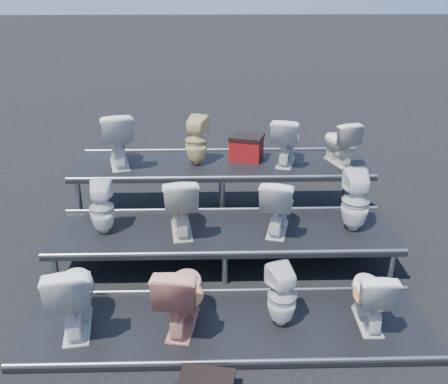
{
  "coord_description": "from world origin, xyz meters",
  "views": [
    {
      "loc": [
        -0.13,
        -5.48,
        3.42
      ],
      "look_at": [
        0.01,
        0.1,
        0.94
      ],
      "focal_mm": 40.0,
      "sensor_mm": 36.0,
      "label": 1
    }
  ],
  "objects_px": {
    "toilet_6": "(278,204)",
    "red_crate": "(246,149)",
    "toilet_2": "(282,296)",
    "toilet_8": "(117,138)",
    "toilet_1": "(181,293)",
    "toilet_0": "(73,293)",
    "toilet_4": "(102,208)",
    "toilet_11": "(339,142)",
    "toilet_3": "(370,294)",
    "toilet_10": "(286,140)",
    "toilet_5": "(180,204)",
    "toilet_9": "(196,141)",
    "toilet_7": "(356,201)"
  },
  "relations": [
    {
      "from": "toilet_6",
      "to": "red_crate",
      "type": "bearing_deg",
      "value": -65.01
    },
    {
      "from": "toilet_2",
      "to": "toilet_8",
      "type": "height_order",
      "value": "toilet_8"
    },
    {
      "from": "toilet_8",
      "to": "toilet_1",
      "type": "bearing_deg",
      "value": 97.29
    },
    {
      "from": "toilet_0",
      "to": "toilet_4",
      "type": "xyz_separation_m",
      "value": [
        0.06,
        1.3,
        0.32
      ]
    },
    {
      "from": "toilet_8",
      "to": "toilet_11",
      "type": "xyz_separation_m",
      "value": [
        3.17,
        0.0,
        -0.07
      ]
    },
    {
      "from": "toilet_3",
      "to": "toilet_10",
      "type": "distance_m",
      "value": 2.77
    },
    {
      "from": "toilet_0",
      "to": "toilet_10",
      "type": "distance_m",
      "value": 3.66
    },
    {
      "from": "toilet_4",
      "to": "toilet_6",
      "type": "height_order",
      "value": "toilet_6"
    },
    {
      "from": "toilet_5",
      "to": "red_crate",
      "type": "distance_m",
      "value": 1.73
    },
    {
      "from": "toilet_9",
      "to": "red_crate",
      "type": "xyz_separation_m",
      "value": [
        0.73,
        0.17,
        -0.19
      ]
    },
    {
      "from": "toilet_1",
      "to": "toilet_11",
      "type": "relative_size",
      "value": 1.22
    },
    {
      "from": "toilet_0",
      "to": "toilet_7",
      "type": "relative_size",
      "value": 1.07
    },
    {
      "from": "toilet_10",
      "to": "toilet_0",
      "type": "bearing_deg",
      "value": 62.67
    },
    {
      "from": "toilet_11",
      "to": "toilet_6",
      "type": "bearing_deg",
      "value": 33.96
    },
    {
      "from": "toilet_9",
      "to": "toilet_11",
      "type": "relative_size",
      "value": 1.1
    },
    {
      "from": "toilet_0",
      "to": "red_crate",
      "type": "xyz_separation_m",
      "value": [
        1.91,
        2.77,
        0.55
      ]
    },
    {
      "from": "toilet_4",
      "to": "toilet_11",
      "type": "height_order",
      "value": "toilet_11"
    },
    {
      "from": "toilet_7",
      "to": "toilet_8",
      "type": "xyz_separation_m",
      "value": [
        -3.09,
        1.3,
        0.41
      ]
    },
    {
      "from": "toilet_6",
      "to": "toilet_0",
      "type": "bearing_deg",
      "value": 44.26
    },
    {
      "from": "red_crate",
      "to": "toilet_4",
      "type": "bearing_deg",
      "value": -125.01
    },
    {
      "from": "toilet_2",
      "to": "toilet_8",
      "type": "relative_size",
      "value": 0.85
    },
    {
      "from": "toilet_8",
      "to": "toilet_11",
      "type": "distance_m",
      "value": 3.17
    },
    {
      "from": "toilet_3",
      "to": "toilet_9",
      "type": "bearing_deg",
      "value": -54.08
    },
    {
      "from": "toilet_5",
      "to": "toilet_0",
      "type": "bearing_deg",
      "value": 44.99
    },
    {
      "from": "toilet_1",
      "to": "toilet_10",
      "type": "bearing_deg",
      "value": -108.59
    },
    {
      "from": "toilet_4",
      "to": "toilet_8",
      "type": "bearing_deg",
      "value": -95.39
    },
    {
      "from": "toilet_2",
      "to": "toilet_1",
      "type": "bearing_deg",
      "value": -18.31
    },
    {
      "from": "toilet_9",
      "to": "toilet_5",
      "type": "bearing_deg",
      "value": 101.76
    },
    {
      "from": "toilet_3",
      "to": "toilet_7",
      "type": "height_order",
      "value": "toilet_7"
    },
    {
      "from": "toilet_7",
      "to": "toilet_10",
      "type": "relative_size",
      "value": 1.1
    },
    {
      "from": "toilet_2",
      "to": "toilet_3",
      "type": "xyz_separation_m",
      "value": [
        0.9,
        0.0,
        0.01
      ]
    },
    {
      "from": "toilet_3",
      "to": "toilet_11",
      "type": "bearing_deg",
      "value": -94.17
    },
    {
      "from": "toilet_6",
      "to": "toilet_9",
      "type": "xyz_separation_m",
      "value": [
        -1.02,
        1.3,
        0.39
      ]
    },
    {
      "from": "toilet_8",
      "to": "toilet_7",
      "type": "bearing_deg",
      "value": 143.07
    },
    {
      "from": "toilet_3",
      "to": "toilet_10",
      "type": "relative_size",
      "value": 0.98
    },
    {
      "from": "toilet_9",
      "to": "toilet_11",
      "type": "height_order",
      "value": "toilet_9"
    },
    {
      "from": "toilet_10",
      "to": "toilet_2",
      "type": "bearing_deg",
      "value": 98.21
    },
    {
      "from": "toilet_5",
      "to": "toilet_6",
      "type": "relative_size",
      "value": 1.05
    },
    {
      "from": "toilet_0",
      "to": "red_crate",
      "type": "height_order",
      "value": "red_crate"
    },
    {
      "from": "toilet_1",
      "to": "toilet_11",
      "type": "bearing_deg",
      "value": -120.14
    },
    {
      "from": "toilet_6",
      "to": "toilet_9",
      "type": "distance_m",
      "value": 1.7
    },
    {
      "from": "toilet_1",
      "to": "toilet_4",
      "type": "bearing_deg",
      "value": -42.41
    },
    {
      "from": "toilet_5",
      "to": "toilet_6",
      "type": "height_order",
      "value": "toilet_5"
    },
    {
      "from": "toilet_2",
      "to": "toilet_8",
      "type": "xyz_separation_m",
      "value": [
        -2.04,
        2.6,
        0.86
      ]
    },
    {
      "from": "red_crate",
      "to": "toilet_8",
      "type": "bearing_deg",
      "value": -158.27
    },
    {
      "from": "toilet_10",
      "to": "toilet_5",
      "type": "bearing_deg",
      "value": 57.95
    },
    {
      "from": "toilet_2",
      "to": "toilet_5",
      "type": "bearing_deg",
      "value": -68.29
    },
    {
      "from": "toilet_1",
      "to": "toilet_3",
      "type": "distance_m",
      "value": 1.92
    },
    {
      "from": "toilet_0",
      "to": "toilet_4",
      "type": "relative_size",
      "value": 1.23
    },
    {
      "from": "toilet_5",
      "to": "toilet_10",
      "type": "bearing_deg",
      "value": -145.32
    }
  ]
}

